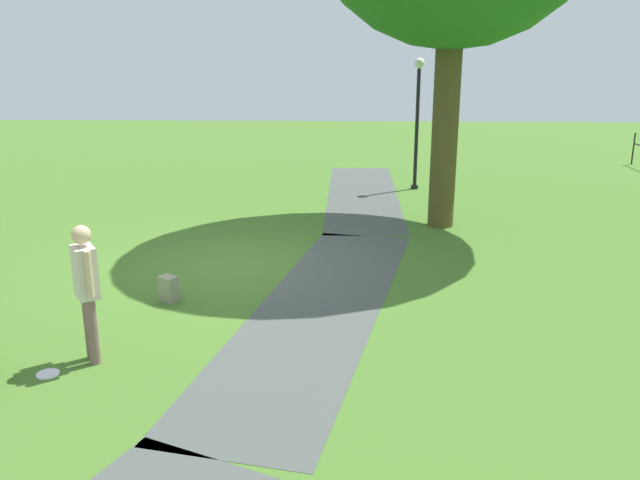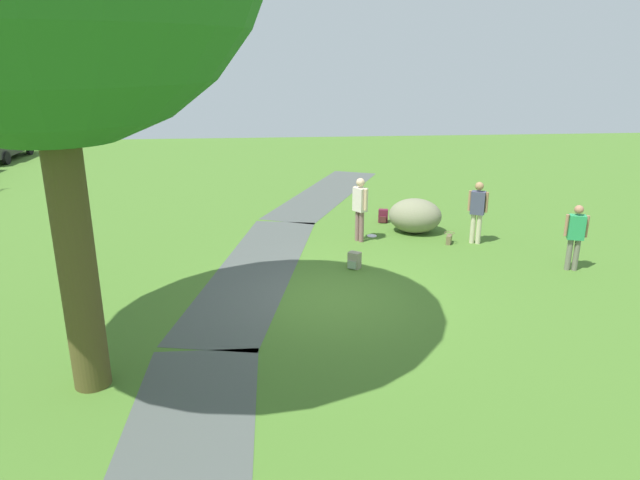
% 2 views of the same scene
% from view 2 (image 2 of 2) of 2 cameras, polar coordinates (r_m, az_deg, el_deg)
% --- Properties ---
extents(ground_plane, '(48.00, 48.00, 0.00)m').
position_cam_2_polar(ground_plane, '(12.23, 0.92, -5.81)').
color(ground_plane, '#456F27').
extents(footpath_segment_mid, '(8.20, 3.41, 0.01)m').
position_cam_2_polar(footpath_segment_mid, '(13.95, -6.24, -2.81)').
color(footpath_segment_mid, '#484E4A').
rests_on(footpath_segment_mid, ground).
extents(footpath_segment_far, '(8.05, 4.89, 0.01)m').
position_cam_2_polar(footpath_segment_far, '(21.29, 0.64, 4.68)').
color(footpath_segment_far, '#484E4A').
rests_on(footpath_segment_far, ground).
extents(lawn_boulder, '(1.61, 1.79, 0.98)m').
position_cam_2_polar(lawn_boulder, '(16.72, 9.35, 2.38)').
color(lawn_boulder, gray).
rests_on(lawn_boulder, ground).
extents(woman_with_handbag, '(0.38, 0.47, 1.69)m').
position_cam_2_polar(woman_with_handbag, '(15.96, 15.27, 3.04)').
color(woman_with_handbag, beige).
rests_on(woman_with_handbag, ground).
extents(man_near_boulder, '(0.34, 0.50, 1.59)m').
position_cam_2_polar(man_near_boulder, '(14.76, 23.90, 0.62)').
color(man_near_boulder, '#6D6D5B').
rests_on(man_near_boulder, ground).
extents(passerby_on_path, '(0.45, 0.40, 1.75)m').
position_cam_2_polar(passerby_on_path, '(15.61, 3.97, 3.47)').
color(passerby_on_path, '#805C58').
rests_on(passerby_on_path, ground).
extents(handbag_on_grass, '(0.36, 0.36, 0.31)m').
position_cam_2_polar(handbag_on_grass, '(16.00, 12.61, 0.14)').
color(handbag_on_grass, brown).
rests_on(handbag_on_grass, ground).
extents(backpack_by_boulder, '(0.31, 0.32, 0.40)m').
position_cam_2_polar(backpack_by_boulder, '(17.65, 6.24, 2.35)').
color(backpack_by_boulder, maroon).
rests_on(backpack_by_boulder, ground).
extents(spare_backpack_on_lawn, '(0.35, 0.34, 0.40)m').
position_cam_2_polar(spare_backpack_on_lawn, '(13.86, 3.40, -2.04)').
color(spare_backpack_on_lawn, gray).
rests_on(spare_backpack_on_lawn, ground).
extents(frisbee_on_grass, '(0.27, 0.27, 0.02)m').
position_cam_2_polar(frisbee_on_grass, '(16.33, 5.13, 0.41)').
color(frisbee_on_grass, white).
rests_on(frisbee_on_grass, ground).
extents(delivery_van, '(5.78, 2.74, 2.30)m').
position_cam_2_polar(delivery_van, '(37.47, -25.81, 10.73)').
color(delivery_van, silver).
rests_on(delivery_van, ground).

